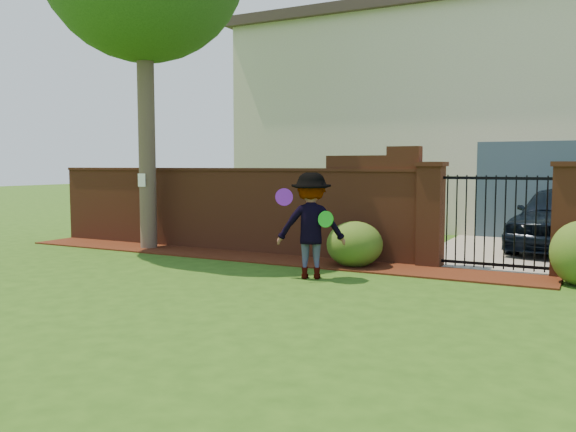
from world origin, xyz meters
The scene contains 14 objects.
ground centered at (0.00, 0.00, -0.01)m, with size 80.00×80.00×0.01m, color #244812.
mulch_bed centered at (-0.95, 3.34, 0.01)m, with size 11.10×1.08×0.03m, color #341409.
brick_wall centered at (-2.01, 4.00, 0.93)m, with size 8.70×0.31×2.16m.
pillar_left centered at (2.40, 4.00, 0.96)m, with size 0.50×0.50×1.88m.
pillar_right centered at (4.60, 4.00, 0.96)m, with size 0.50×0.50×1.88m.
iron_gate centered at (3.50, 4.00, 0.85)m, with size 1.78×0.03×1.60m.
driveway centered at (3.50, 8.00, 0.01)m, with size 3.20×8.00×0.01m, color gray.
house centered at (1.00, 12.00, 3.16)m, with size 12.40×6.40×6.30m.
car centered at (4.37, 7.10, 0.71)m, with size 1.67×4.14×1.41m, color black.
paper_notice centered at (-3.60, 3.21, 1.50)m, with size 0.20×0.01×0.28m, color white.
shrub_left centered at (1.23, 3.29, 0.41)m, with size 1.01×1.01×0.82m, color #274E17.
man centered at (0.99, 1.97, 0.85)m, with size 1.10×0.63×1.71m, color gray.
frisbee_purple centered at (0.67, 1.67, 1.32)m, with size 0.28×0.28×0.03m, color purple.
frisbee_green centered at (1.29, 1.88, 0.98)m, with size 0.26×0.26×0.02m, color #16AB18.
Camera 1 is at (5.03, -6.53, 1.83)m, focal length 36.92 mm.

